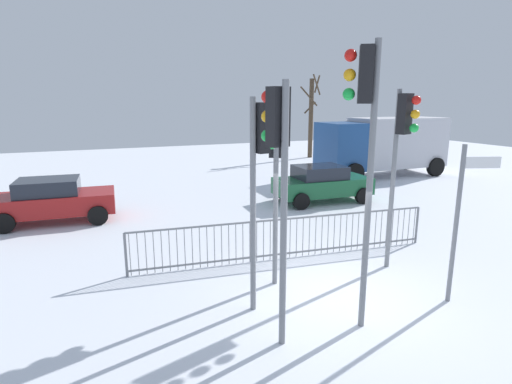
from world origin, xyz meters
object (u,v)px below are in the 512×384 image
traffic_light_rear_left (278,156)px  traffic_light_rear_right (402,140)px  traffic_light_mid_left (260,157)px  bare_tree_left (311,116)px  car_red_trailing (53,200)px  traffic_light_foreground_right (365,124)px  delivery_truck (383,144)px  car_green_far (322,183)px  traffic_light_foreground_left (277,158)px  direction_sign_post (460,216)px

traffic_light_rear_left → traffic_light_rear_right: size_ratio=1.01×
traffic_light_mid_left → bare_tree_left: bearing=136.2°
traffic_light_rear_right → car_red_trailing: traffic_light_rear_right is taller
traffic_light_foreground_right → delivery_truck: (10.51, 11.98, -1.88)m
traffic_light_foreground_right → car_green_far: size_ratio=1.27×
traffic_light_foreground_right → car_green_far: (4.39, 8.21, -2.85)m
traffic_light_rear_left → delivery_truck: bearing=29.1°
traffic_light_foreground_left → direction_sign_post: size_ratio=1.19×
bare_tree_left → car_green_far: bearing=-118.2°
traffic_light_mid_left → bare_tree_left: size_ratio=0.71×
direction_sign_post → delivery_truck: bearing=74.3°
traffic_light_foreground_right → traffic_light_rear_left: bearing=119.1°
car_red_trailing → bare_tree_left: bearing=37.2°
traffic_light_mid_left → car_red_trailing: 9.24m
delivery_truck → traffic_light_mid_left: bearing=42.8°
direction_sign_post → car_green_far: 8.53m
traffic_light_foreground_right → car_red_trailing: bearing=64.1°
direction_sign_post → traffic_light_rear_left: bearing=-163.7°
traffic_light_mid_left → traffic_light_rear_right: size_ratio=0.96×
traffic_light_rear_left → traffic_light_foreground_right: 1.57m
traffic_light_foreground_right → traffic_light_foreground_left: (-0.50, 2.25, -0.82)m
bare_tree_left → direction_sign_post: bearing=-112.6°
traffic_light_rear_left → direction_sign_post: size_ratio=1.34×
traffic_light_rear_left → car_red_trailing: size_ratio=1.10×
traffic_light_rear_left → car_red_trailing: traffic_light_rear_left is taller
traffic_light_rear_right → delivery_truck: (8.09, 10.22, -1.38)m
traffic_light_foreground_left → car_red_trailing: (-4.88, 7.02, -2.03)m
car_green_far → bare_tree_left: bare_tree_left is taller
traffic_light_mid_left → car_red_trailing: (-4.06, 8.00, -2.21)m
traffic_light_foreground_left → delivery_truck: 14.73m
traffic_light_foreground_left → car_green_far: traffic_light_foreground_left is taller
traffic_light_foreground_left → traffic_light_rear_right: traffic_light_rear_right is taller
car_red_trailing → traffic_light_foreground_left: bearing=-51.5°
direction_sign_post → bare_tree_left: 21.55m
direction_sign_post → delivery_truck: size_ratio=0.45×
traffic_light_foreground_left → delivery_truck: size_ratio=0.54×
traffic_light_rear_left → traffic_light_rear_right: traffic_light_rear_left is taller
traffic_light_mid_left → bare_tree_left: bare_tree_left is taller
traffic_light_foreground_right → direction_sign_post: (2.38, -0.02, -1.83)m
car_green_far → delivery_truck: bearing=34.9°
traffic_light_mid_left → direction_sign_post: 4.09m
traffic_light_foreground_left → car_green_far: 7.98m
direction_sign_post → car_red_trailing: bearing=148.3°
traffic_light_mid_left → delivery_truck: size_ratio=0.57×
traffic_light_mid_left → delivery_truck: 16.00m
car_red_trailing → direction_sign_post: bearing=-46.4°
car_green_far → delivery_truck: delivery_truck is taller
traffic_light_foreground_left → bare_tree_left: bare_tree_left is taller
traffic_light_rear_right → car_red_trailing: bearing=-62.4°
traffic_light_rear_left → traffic_light_foreground_left: traffic_light_rear_left is taller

